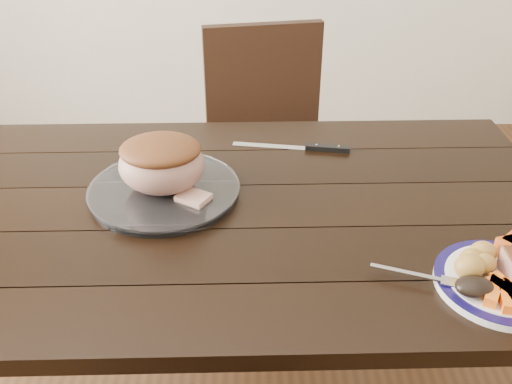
{
  "coord_description": "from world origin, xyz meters",
  "views": [
    {
      "loc": [
        0.08,
        -1.1,
        1.48
      ],
      "look_at": [
        0.08,
        -0.02,
        0.8
      ],
      "focal_mm": 40.0,
      "sensor_mm": 36.0,
      "label": 1
    }
  ],
  "objects_px": {
    "roast_joint": "(162,165)",
    "carving_knife": "(313,148)",
    "serving_platter": "(164,192)",
    "chair_far": "(268,145)",
    "fork": "(424,277)",
    "dining_table": "(223,238)",
    "dinner_plate": "(500,283)"
  },
  "relations": [
    {
      "from": "dining_table",
      "to": "chair_far",
      "type": "relative_size",
      "value": 1.74
    },
    {
      "from": "dinner_plate",
      "to": "carving_knife",
      "type": "xyz_separation_m",
      "value": [
        -0.31,
        0.55,
        -0.0
      ]
    },
    {
      "from": "dinner_plate",
      "to": "carving_knife",
      "type": "bearing_deg",
      "value": 119.05
    },
    {
      "from": "dinner_plate",
      "to": "carving_knife",
      "type": "distance_m",
      "value": 0.63
    },
    {
      "from": "chair_far",
      "to": "carving_knife",
      "type": "bearing_deg",
      "value": 93.3
    },
    {
      "from": "dining_table",
      "to": "fork",
      "type": "relative_size",
      "value": 9.34
    },
    {
      "from": "carving_knife",
      "to": "dinner_plate",
      "type": "bearing_deg",
      "value": -52.71
    },
    {
      "from": "dinner_plate",
      "to": "roast_joint",
      "type": "relative_size",
      "value": 1.24
    },
    {
      "from": "carving_knife",
      "to": "serving_platter",
      "type": "bearing_deg",
      "value": -140.45
    },
    {
      "from": "chair_far",
      "to": "serving_platter",
      "type": "height_order",
      "value": "chair_far"
    },
    {
      "from": "chair_far",
      "to": "fork",
      "type": "distance_m",
      "value": 1.08
    },
    {
      "from": "chair_far",
      "to": "fork",
      "type": "bearing_deg",
      "value": 95.08
    },
    {
      "from": "chair_far",
      "to": "carving_knife",
      "type": "distance_m",
      "value": 0.53
    },
    {
      "from": "dinner_plate",
      "to": "fork",
      "type": "height_order",
      "value": "fork"
    },
    {
      "from": "chair_far",
      "to": "roast_joint",
      "type": "xyz_separation_m",
      "value": [
        -0.26,
        -0.69,
        0.31
      ]
    },
    {
      "from": "roast_joint",
      "to": "carving_knife",
      "type": "relative_size",
      "value": 0.62
    },
    {
      "from": "fork",
      "to": "dining_table",
      "type": "bearing_deg",
      "value": 164.85
    },
    {
      "from": "serving_platter",
      "to": "dining_table",
      "type": "bearing_deg",
      "value": -19.31
    },
    {
      "from": "serving_platter",
      "to": "roast_joint",
      "type": "xyz_separation_m",
      "value": [
        0.0,
        -0.0,
        0.07
      ]
    },
    {
      "from": "dinner_plate",
      "to": "serving_platter",
      "type": "xyz_separation_m",
      "value": [
        -0.68,
        0.33,
        0.0
      ]
    },
    {
      "from": "chair_far",
      "to": "fork",
      "type": "height_order",
      "value": "chair_far"
    },
    {
      "from": "roast_joint",
      "to": "carving_knife",
      "type": "xyz_separation_m",
      "value": [
        0.37,
        0.23,
        -0.08
      ]
    },
    {
      "from": "fork",
      "to": "roast_joint",
      "type": "height_order",
      "value": "roast_joint"
    },
    {
      "from": "roast_joint",
      "to": "serving_platter",
      "type": "bearing_deg",
      "value": 90.0
    },
    {
      "from": "dinner_plate",
      "to": "serving_platter",
      "type": "relative_size",
      "value": 0.71
    },
    {
      "from": "roast_joint",
      "to": "fork",
      "type": "bearing_deg",
      "value": -31.0
    },
    {
      "from": "fork",
      "to": "roast_joint",
      "type": "distance_m",
      "value": 0.63
    },
    {
      "from": "dinner_plate",
      "to": "fork",
      "type": "xyz_separation_m",
      "value": [
        -0.14,
        0.0,
        0.01
      ]
    },
    {
      "from": "fork",
      "to": "roast_joint",
      "type": "relative_size",
      "value": 0.87
    },
    {
      "from": "dining_table",
      "to": "chair_far",
      "type": "bearing_deg",
      "value": 80.21
    },
    {
      "from": "fork",
      "to": "carving_knife",
      "type": "bearing_deg",
      "value": 125.85
    },
    {
      "from": "dinner_plate",
      "to": "dining_table",
      "type": "bearing_deg",
      "value": 152.9
    }
  ]
}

